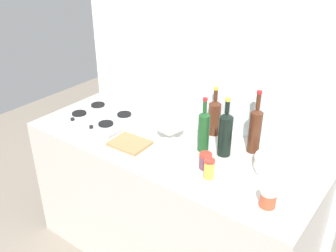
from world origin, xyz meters
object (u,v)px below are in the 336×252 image
object	(u,v)px
wine_bottle_rightmost	(204,130)
wine_bottle_leftmost	(225,133)
wine_bottle_mid_right	(214,116)
mixing_bowl	(170,132)
cutting_board	(130,143)
condiment_jar_front	(209,169)
wine_bottle_mid_left	(255,129)
condiment_jar_rear	(205,161)
stovetop_hob	(102,116)
condiment_jar_spare	(268,198)
plate_stack	(279,164)

from	to	relation	value
wine_bottle_rightmost	wine_bottle_leftmost	bearing A→B (deg)	13.67
wine_bottle_mid_right	mixing_bowl	xyz separation A→B (m)	(-0.18, -0.21, -0.07)
cutting_board	condiment_jar_front	bearing A→B (deg)	-0.29
wine_bottle_mid_left	condiment_jar_rear	xyz separation A→B (m)	(-0.13, -0.31, -0.10)
stovetop_hob	cutting_board	world-z (taller)	stovetop_hob
wine_bottle_leftmost	wine_bottle_rightmost	xyz separation A→B (m)	(-0.12, -0.03, -0.01)
condiment_jar_spare	mixing_bowl	bearing A→B (deg)	162.32
plate_stack	mixing_bowl	distance (m)	0.67
wine_bottle_leftmost	mixing_bowl	distance (m)	0.37
plate_stack	condiment_jar_rear	bearing A→B (deg)	-145.88
wine_bottle_mid_right	mixing_bowl	bearing A→B (deg)	-130.21
plate_stack	condiment_jar_rear	distance (m)	0.39
condiment_jar_front	condiment_jar_spare	bearing A→B (deg)	-4.88
condiment_jar_rear	wine_bottle_rightmost	bearing A→B (deg)	126.12
wine_bottle_rightmost	mixing_bowl	world-z (taller)	wine_bottle_rightmost
condiment_jar_front	cutting_board	bearing A→B (deg)	179.71
plate_stack	cutting_board	world-z (taller)	plate_stack
stovetop_hob	condiment_jar_rear	bearing A→B (deg)	-6.02
stovetop_hob	condiment_jar_spare	size ratio (longest dim) A/B	6.08
wine_bottle_rightmost	condiment_jar_front	distance (m)	0.29
wine_bottle_mid_left	condiment_jar_rear	distance (m)	0.35
condiment_jar_spare	condiment_jar_rear	bearing A→B (deg)	166.83
plate_stack	wine_bottle_leftmost	size ratio (longest dim) A/B	0.75
plate_stack	wine_bottle_mid_left	world-z (taller)	wine_bottle_mid_left
stovetop_hob	mixing_bowl	distance (m)	0.54
stovetop_hob	condiment_jar_rear	size ratio (longest dim) A/B	5.76
stovetop_hob	wine_bottle_mid_right	bearing A→B (deg)	20.20
wine_bottle_mid_left	stovetop_hob	bearing A→B (deg)	-167.69
condiment_jar_rear	condiment_jar_spare	distance (m)	0.41
wine_bottle_mid_left	condiment_jar_front	world-z (taller)	wine_bottle_mid_left
condiment_jar_front	cutting_board	world-z (taller)	condiment_jar_front
wine_bottle_mid_left	mixing_bowl	bearing A→B (deg)	-160.18
stovetop_hob	condiment_jar_spare	bearing A→B (deg)	-8.27
wine_bottle_mid_right	cutting_board	size ratio (longest dim) A/B	1.40
mixing_bowl	condiment_jar_spare	world-z (taller)	same
stovetop_hob	plate_stack	size ratio (longest dim) A/B	1.95
stovetop_hob	wine_bottle_mid_left	xyz separation A→B (m)	(1.01, 0.22, 0.13)
wine_bottle_leftmost	wine_bottle_mid_left	size ratio (longest dim) A/B	0.93
condiment_jar_rear	condiment_jar_spare	world-z (taller)	condiment_jar_rear
condiment_jar_spare	stovetop_hob	bearing A→B (deg)	171.73
plate_stack	wine_bottle_leftmost	distance (m)	0.33
wine_bottle_leftmost	wine_bottle_rightmost	size ratio (longest dim) A/B	1.06
mixing_bowl	condiment_jar_rear	world-z (taller)	condiment_jar_rear
wine_bottle_mid_right	wine_bottle_rightmost	bearing A→B (deg)	-75.76
wine_bottle_mid_right	wine_bottle_rightmost	size ratio (longest dim) A/B	0.95
wine_bottle_mid_right	condiment_jar_front	size ratio (longest dim) A/B	2.89
condiment_jar_spare	plate_stack	bearing A→B (deg)	103.72
stovetop_hob	wine_bottle_mid_right	distance (m)	0.77
wine_bottle_mid_left	mixing_bowl	distance (m)	0.51
stovetop_hob	wine_bottle_rightmost	xyz separation A→B (m)	(0.77, 0.06, 0.12)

